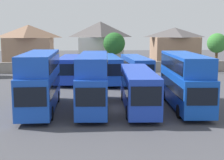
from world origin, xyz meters
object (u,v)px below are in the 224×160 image
object	(u,v)px
bus_7	(136,67)
house_terrace_centre	(100,44)
bus_2	(93,79)
bus_4	(185,78)
tree_right_of_lot	(217,43)
house_terrace_right	(174,47)
tree_left_of_lot	(114,44)
bus_6	(108,67)
bus_5	(70,68)
bus_3	(138,87)
house_terrace_left	(29,46)
bus_1	(40,78)

from	to	relation	value
bus_7	house_terrace_centre	distance (m)	18.90
bus_2	bus_4	distance (m)	8.14
house_terrace_centre	tree_right_of_lot	distance (m)	21.58
house_terrace_right	tree_right_of_lot	bearing A→B (deg)	-67.18
tree_left_of_lot	bus_6	bearing A→B (deg)	-98.33
bus_2	tree_left_of_lot	bearing A→B (deg)	174.69
bus_5	bus_3	bearing A→B (deg)	26.15
bus_2	tree_right_of_lot	world-z (taller)	tree_right_of_lot
house_terrace_left	tree_right_of_lot	bearing A→B (deg)	-17.60
house_terrace_left	bus_5	bearing A→B (deg)	-64.30
bus_2	tree_right_of_lot	xyz separation A→B (m)	(20.69, 23.35, 2.14)
bus_6	tree_right_of_lot	world-z (taller)	tree_right_of_lot
bus_3	bus_5	world-z (taller)	bus_3
bus_1	tree_left_of_lot	xyz separation A→B (m)	(8.68, 28.05, 1.90)
bus_2	house_terrace_left	world-z (taller)	house_terrace_left
bus_3	tree_right_of_lot	size ratio (longest dim) A/B	1.74
bus_5	tree_left_of_lot	bearing A→B (deg)	153.19
bus_1	bus_4	size ratio (longest dim) A/B	0.97
house_terrace_left	house_terrace_centre	size ratio (longest dim) A/B	1.03
bus_4	house_terrace_left	size ratio (longest dim) A/B	1.20
bus_3	bus_4	distance (m)	4.25
tree_right_of_lot	tree_left_of_lot	bearing A→B (deg)	164.84
bus_7	house_terrace_centre	size ratio (longest dim) A/B	1.34
bus_2	bus_4	size ratio (longest dim) A/B	1.03
bus_6	tree_left_of_lot	size ratio (longest dim) A/B	1.72
bus_5	house_terrace_left	distance (m)	20.29
bus_5	bus_1	bearing A→B (deg)	-3.72
bus_1	tree_left_of_lot	size ratio (longest dim) A/B	1.57
bus_7	tree_left_of_lot	distance (m)	12.62
tree_left_of_lot	house_terrace_right	bearing A→B (deg)	25.10
house_terrace_left	tree_right_of_lot	distance (m)	33.93
bus_7	tree_left_of_lot	size ratio (longest dim) A/B	1.75
bus_4	house_terrace_right	distance (m)	34.88
bus_3	house_terrace_left	xyz separation A→B (m)	(-15.59, 33.81, 2.14)
bus_6	house_terrace_left	xyz separation A→B (m)	(-13.86, 18.54, 2.10)
tree_left_of_lot	house_terrace_centre	bearing A→B (deg)	109.65
bus_1	bus_7	size ratio (longest dim) A/B	0.90
tree_right_of_lot	bus_7	bearing A→B (deg)	-152.33
bus_4	bus_6	bearing A→B (deg)	-155.38
house_terrace_left	bus_2	bearing A→B (deg)	-70.90
bus_3	bus_5	bearing A→B (deg)	-153.33
bus_4	house_terrace_centre	world-z (taller)	house_terrace_centre
bus_1	house_terrace_right	size ratio (longest dim) A/B	1.19
bus_5	tree_right_of_lot	world-z (taller)	tree_right_of_lot
house_terrace_left	bus_7	bearing A→B (deg)	-45.16
bus_1	tree_right_of_lot	bearing A→B (deg)	132.10
house_terrace_left	house_terrace_right	size ratio (longest dim) A/B	1.02
bus_5	bus_4	bearing A→B (deg)	37.60
bus_1	tree_left_of_lot	distance (m)	29.42
bus_2	bus_7	distance (m)	16.90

